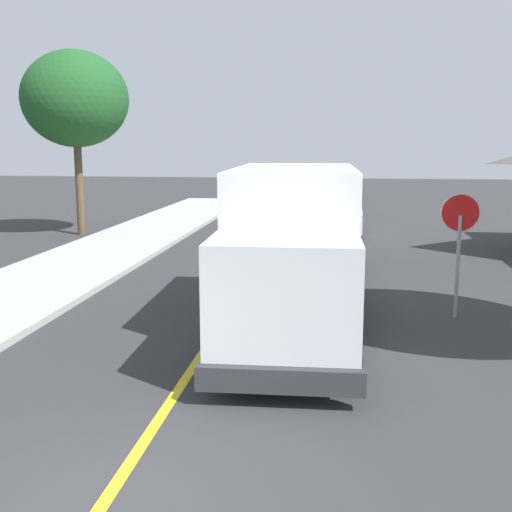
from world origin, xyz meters
TOP-DOWN VIEW (x-y plane):
  - centre_line_yellow at (0.00, 10.00)m, footprint 0.16×56.00m
  - box_truck at (1.48, 6.66)m, footprint 2.62×7.25m
  - parked_car_near at (1.92, 13.18)m, footprint 1.86×4.42m
  - parked_car_mid at (2.35, 20.26)m, footprint 1.88×4.43m
  - parked_car_far at (1.76, 27.59)m, footprint 1.86×4.42m
  - parked_car_furthest at (1.92, 34.07)m, footprint 2.01×4.48m
  - stop_sign at (4.87, 8.08)m, footprint 0.80×0.10m
  - street_tree_down_block at (-7.98, 18.73)m, footprint 4.14×4.14m

SIDE VIEW (x-z plane):
  - centre_line_yellow at x=0.00m, z-range 0.00..0.01m
  - parked_car_near at x=1.92m, z-range -0.04..1.63m
  - parked_car_mid at x=2.35m, z-range -0.04..1.63m
  - parked_car_far at x=1.76m, z-range -0.04..1.63m
  - parked_car_furthest at x=1.92m, z-range -0.04..1.63m
  - box_truck at x=1.48m, z-range 0.17..3.37m
  - stop_sign at x=4.87m, z-range 0.53..3.18m
  - street_tree_down_block at x=-7.98m, z-range 1.72..8.93m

